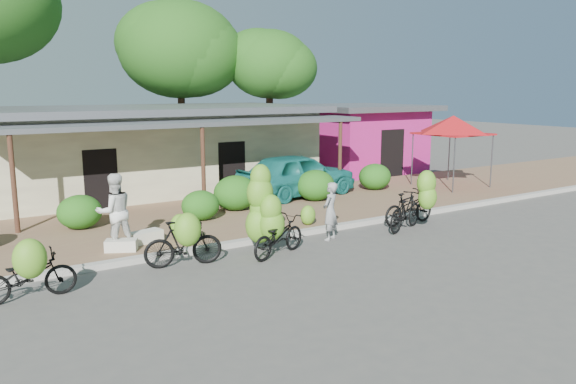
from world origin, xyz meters
The scene contains 26 objects.
ground centered at (0.00, 0.00, 0.00)m, with size 100.00×100.00×0.00m, color #4F4D4A.
sidewalk centered at (0.00, 5.00, 0.06)m, with size 60.00×6.00×0.12m, color olive.
curb centered at (0.00, 2.00, 0.07)m, with size 60.00×0.25×0.15m, color #A8A399.
shop_main centered at (0.00, 10.93, 1.72)m, with size 13.00×8.50×3.35m.
shop_pink centered at (10.50, 10.99, 1.67)m, with size 6.00×6.00×3.25m.
tree_center_right centered at (3.31, 16.61, 6.06)m, with size 6.07×6.02×8.36m.
tree_near_right centered at (7.31, 14.61, 5.36)m, with size 4.50×4.33×7.03m.
hedge_1 centered at (-4.03, 5.63, 0.60)m, with size 1.24×1.12×0.97m, color #1F6216.
hedge_2 centered at (-0.71, 4.78, 0.57)m, with size 1.16×1.04×0.90m, color #1F6216.
hedge_3 centered at (0.83, 5.47, 0.69)m, with size 1.46×1.31×1.14m, color #1F6216.
hedge_4 centered at (3.96, 5.37, 0.67)m, with size 1.40×1.26×1.09m, color #1F6216.
hedge_5 centered at (7.20, 5.92, 0.63)m, with size 1.31×1.18×1.02m, color #1F6216.
red_canopy centered at (10.38, 4.90, 2.61)m, with size 3.50×3.50×2.86m.
bike_far_left centered at (-6.08, 0.70, 0.57)m, with size 1.82×1.23×1.38m.
bike_left centered at (-2.76, 1.06, 0.63)m, with size 1.86×1.33×1.40m.
bike_center centered at (-0.55, 0.96, 0.85)m, with size 1.96×1.44×2.22m.
bike_right centered at (4.01, 0.73, 0.74)m, with size 1.95×1.42×1.81m.
bike_far_right centered at (4.57, 1.38, 0.51)m, with size 1.97×0.75×1.02m.
loose_banana_a centered at (-1.95, 2.66, 0.43)m, with size 0.49×0.42×0.62m, color #67A228.
loose_banana_b centered at (-2.04, 3.10, 0.45)m, with size 0.53×0.45×0.67m, color #67A228.
loose_banana_c centered at (1.68, 2.53, 0.41)m, with size 0.46×0.39×0.58m, color #67A228.
sack_near centered at (-2.95, 3.21, 0.27)m, with size 0.85×0.40×0.30m, color silver.
sack_far centered at (-3.70, 2.79, 0.26)m, with size 0.75×0.38×0.28m, color silver.
vendor centered at (1.50, 1.21, 0.79)m, with size 0.58×0.38×1.58m, color gray.
bystander centered at (-3.75, 3.03, 1.07)m, with size 0.92×0.72×1.89m, color silver.
teal_van centered at (3.87, 6.43, 0.92)m, with size 1.90×4.71×1.61m, color #19726D.
Camera 1 is at (-7.39, -10.61, 4.04)m, focal length 35.00 mm.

